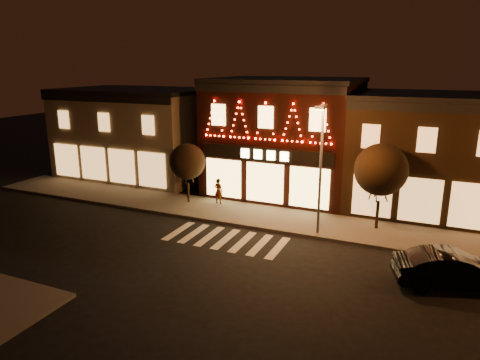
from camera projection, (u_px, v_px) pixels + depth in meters
The scene contains 10 objects.
ground at pixel (189, 270), 20.34m from camera, with size 120.00×120.00×0.00m, color black.
sidewalk_far at pixel (284, 220), 26.61m from camera, with size 44.00×4.00×0.15m, color #47423D.
building_left at pixel (138, 132), 36.82m from camera, with size 12.20×8.28×7.30m.
building_pulp at pixel (285, 137), 31.62m from camera, with size 10.20×8.34×8.30m.
building_right_a at pixel (426, 152), 28.03m from camera, with size 9.20×8.28×7.50m.
streetlamp_mid at pixel (321, 159), 23.12m from camera, with size 0.47×1.65×7.20m.
tree_left at pixel (187, 162), 29.07m from camera, with size 2.41×2.41×4.03m.
tree_right at pixel (381, 170), 24.20m from camera, with size 2.94×2.94×4.91m.
dark_sedan at pixel (453, 270), 18.60m from camera, with size 1.68×4.83×1.59m, color black.
pedestrian at pixel (218, 191), 29.26m from camera, with size 0.63×0.41×1.73m, color gray.
Camera 1 is at (9.67, -16.03, 9.29)m, focal length 32.70 mm.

